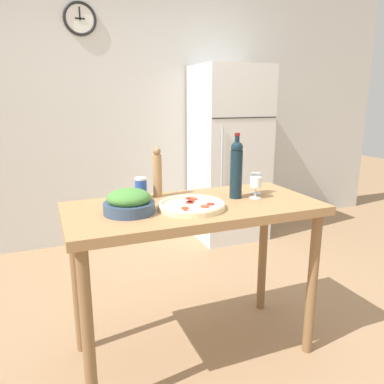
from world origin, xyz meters
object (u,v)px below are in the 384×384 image
object	(u,v)px
salad_bowl	(129,202)
salt_canister	(141,188)
wine_glass_near	(256,184)
refrigerator	(229,154)
wine_bottle	(236,168)
wine_glass_far	(256,179)
homemade_pizza	(192,205)
pepper_mill	(157,173)

from	to	relation	value
salad_bowl	salt_canister	xyz separation A→B (m)	(0.12, 0.24, 0.01)
wine_glass_near	salt_canister	world-z (taller)	wine_glass_near
salt_canister	wine_glass_near	bearing A→B (deg)	-21.14
wine_glass_near	salad_bowl	size ratio (longest dim) A/B	0.49
refrigerator	salt_canister	distance (m)	1.91
wine_bottle	wine_glass_far	bearing A→B (deg)	15.26
wine_glass_far	salt_canister	size ratio (longest dim) A/B	1.01
wine_glass_far	salt_canister	bearing A→B (deg)	168.16
refrigerator	homemade_pizza	xyz separation A→B (m)	(-1.10, -1.70, 0.03)
refrigerator	wine_glass_near	distance (m)	1.79
wine_glass_near	salt_canister	distance (m)	0.64
wine_glass_near	refrigerator	bearing A→B (deg)	67.26
wine_glass_near	pepper_mill	distance (m)	0.55
wine_glass_near	homemade_pizza	world-z (taller)	wine_glass_near
wine_bottle	salad_bowl	distance (m)	0.63
wine_bottle	salad_bowl	world-z (taller)	wine_bottle
pepper_mill	homemade_pizza	bearing A→B (deg)	-73.49
wine_glass_far	pepper_mill	bearing A→B (deg)	164.87
pepper_mill	homemade_pizza	xyz separation A→B (m)	(0.09, -0.30, -0.12)
refrigerator	wine_glass_near	world-z (taller)	refrigerator
salt_canister	pepper_mill	bearing A→B (deg)	7.21
wine_bottle	salt_canister	xyz separation A→B (m)	(-0.50, 0.18, -0.11)
wine_bottle	salt_canister	bearing A→B (deg)	160.05
refrigerator	salt_canister	world-z (taller)	refrigerator
refrigerator	salad_bowl	world-z (taller)	refrigerator
wine_glass_far	wine_bottle	bearing A→B (deg)	-164.74
refrigerator	homemade_pizza	distance (m)	2.02
refrigerator	salt_canister	bearing A→B (deg)	-132.25
pepper_mill	salt_canister	distance (m)	0.13
pepper_mill	salad_bowl	size ratio (longest dim) A/B	1.12
homemade_pizza	salad_bowl	bearing A→B (deg)	172.31
wine_glass_far	salt_canister	distance (m)	0.67
pepper_mill	salad_bowl	distance (m)	0.35
pepper_mill	salt_canister	size ratio (longest dim) A/B	2.33
refrigerator	wine_glass_near	bearing A→B (deg)	-112.74
wine_glass_near	salad_bowl	xyz separation A→B (m)	(-0.72, -0.01, -0.03)
salad_bowl	salt_canister	distance (m)	0.27
pepper_mill	wine_bottle	bearing A→B (deg)	-25.95
wine_bottle	wine_glass_near	bearing A→B (deg)	-26.87
refrigerator	wine_bottle	xyz separation A→B (m)	(-0.79, -1.60, 0.18)
pepper_mill	salad_bowl	xyz separation A→B (m)	(-0.22, -0.26, -0.08)
pepper_mill	salt_canister	xyz separation A→B (m)	(-0.10, -0.01, -0.08)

